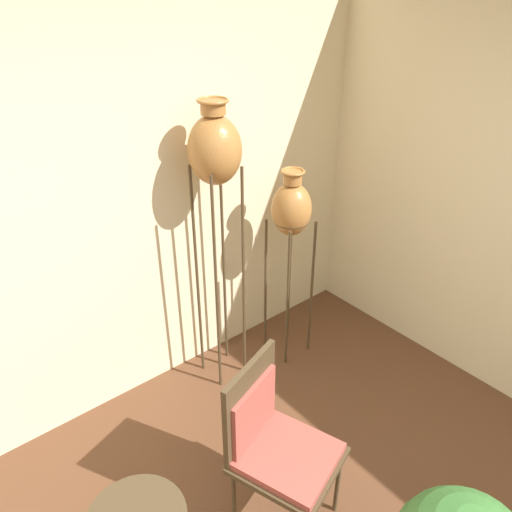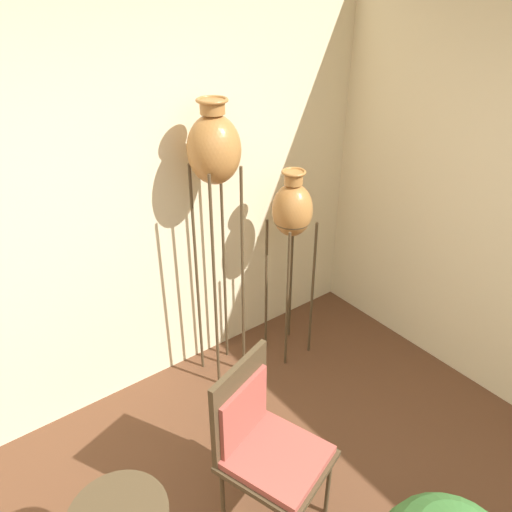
% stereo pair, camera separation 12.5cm
% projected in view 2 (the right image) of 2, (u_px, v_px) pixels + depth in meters
% --- Properties ---
extents(wall_back, '(8.31, 0.06, 2.70)m').
position_uv_depth(wall_back, '(78.00, 221.00, 2.90)').
color(wall_back, beige).
rests_on(wall_back, ground_plane).
extents(vase_stand_tall, '(0.32, 0.32, 1.99)m').
position_uv_depth(vase_stand_tall, '(214.00, 156.00, 2.95)').
color(vase_stand_tall, '#473823').
rests_on(vase_stand_tall, ground_plane).
extents(vase_stand_medium, '(0.28, 0.28, 1.49)m').
position_uv_depth(vase_stand_medium, '(292.00, 213.00, 3.39)').
color(vase_stand_medium, '#473823').
rests_on(vase_stand_medium, ground_plane).
extents(chair, '(0.58, 0.60, 1.00)m').
position_uv_depth(chair, '(263.00, 440.00, 2.48)').
color(chair, '#473823').
rests_on(chair, ground_plane).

